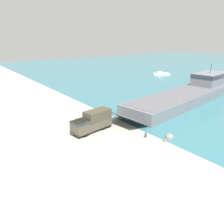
{
  "coord_description": "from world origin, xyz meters",
  "views": [
    {
      "loc": [
        32.94,
        -20.51,
        14.99
      ],
      "look_at": [
        3.13,
        1.86,
        2.23
      ],
      "focal_mm": 35.0,
      "sensor_mm": 36.0,
      "label": 1
    }
  ],
  "objects_px": {
    "soldier_on_ramp": "(77,121)",
    "mooring_bollard": "(146,135)",
    "landing_craft": "(191,92)",
    "military_truck": "(93,121)",
    "moored_boat_a": "(161,74)"
  },
  "relations": [
    {
      "from": "moored_boat_a",
      "to": "mooring_bollard",
      "type": "bearing_deg",
      "value": -19.82
    },
    {
      "from": "soldier_on_ramp",
      "to": "mooring_bollard",
      "type": "height_order",
      "value": "soldier_on_ramp"
    },
    {
      "from": "landing_craft",
      "to": "military_truck",
      "type": "height_order",
      "value": "landing_craft"
    },
    {
      "from": "military_truck",
      "to": "moored_boat_a",
      "type": "distance_m",
      "value": 63.63
    },
    {
      "from": "military_truck",
      "to": "landing_craft",
      "type": "bearing_deg",
      "value": 174.21
    },
    {
      "from": "landing_craft",
      "to": "military_truck",
      "type": "relative_size",
      "value": 5.6
    },
    {
      "from": "military_truck",
      "to": "moored_boat_a",
      "type": "xyz_separation_m",
      "value": [
        -32.68,
        54.58,
        -1.27
      ]
    },
    {
      "from": "landing_craft",
      "to": "soldier_on_ramp",
      "type": "bearing_deg",
      "value": -100.03
    },
    {
      "from": "landing_craft",
      "to": "military_truck",
      "type": "bearing_deg",
      "value": -93.93
    },
    {
      "from": "landing_craft",
      "to": "moored_boat_a",
      "type": "xyz_separation_m",
      "value": [
        -31.03,
        24.31,
        -1.61
      ]
    },
    {
      "from": "military_truck",
      "to": "moored_boat_a",
      "type": "bearing_deg",
      "value": -158.0
    },
    {
      "from": "soldier_on_ramp",
      "to": "mooring_bollard",
      "type": "distance_m",
      "value": 12.43
    },
    {
      "from": "landing_craft",
      "to": "moored_boat_a",
      "type": "height_order",
      "value": "landing_craft"
    },
    {
      "from": "military_truck",
      "to": "soldier_on_ramp",
      "type": "xyz_separation_m",
      "value": [
        -3.29,
        -1.27,
        -0.72
      ]
    },
    {
      "from": "mooring_bollard",
      "to": "military_truck",
      "type": "bearing_deg",
      "value": -144.37
    }
  ]
}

